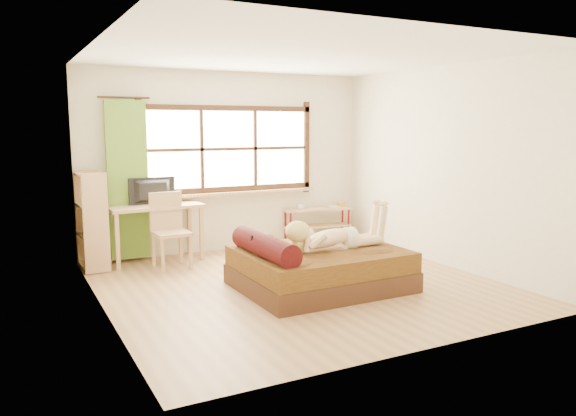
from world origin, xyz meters
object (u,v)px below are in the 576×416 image
bed (317,267)px  bookshelf (92,220)px  woman (334,225)px  kitten (261,244)px  desk (155,212)px  chair (169,226)px  pipe_shelf (318,217)px

bed → bookshelf: bookshelf is taller
woman → kitten: size_ratio=4.67×
desk → chair: size_ratio=1.31×
kitten → desk: desk is taller
woman → pipe_shelf: (1.17, 2.35, -0.33)m
desk → chair: chair is taller
chair → bookshelf: (-0.95, 0.31, 0.10)m
chair → kitten: bearing=-74.8°
bookshelf → desk: bearing=0.9°
woman → bookshelf: bookshelf is taller
bed → desk: (-1.35, 2.18, 0.45)m
desk → bookshelf: size_ratio=1.02×
chair → pipe_shelf: size_ratio=0.87×
desk → chair: bearing=-78.7°
chair → bookshelf: bearing=158.7°
chair → pipe_shelf: (2.62, 0.48, -0.15)m
woman → bookshelf: 3.24m
bed → woman: bearing=-14.8°
kitten → pipe_shelf: 3.00m
kitten → chair: size_ratio=0.28×
bed → pipe_shelf: (1.36, 2.30, 0.16)m
kitten → desk: size_ratio=0.21×
kitten → bed: bearing=-9.2°
woman → chair: size_ratio=1.29×
bed → kitten: (-0.67, 0.10, 0.32)m
bookshelf → pipe_shelf: bearing=0.1°
pipe_shelf → bookshelf: (-3.56, -0.17, 0.25)m
kitten → bookshelf: (-1.53, 2.03, 0.08)m
kitten → bookshelf: 2.54m
bed → kitten: size_ratio=6.73×
bed → desk: desk is taller
desk → pipe_shelf: bearing=-0.9°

